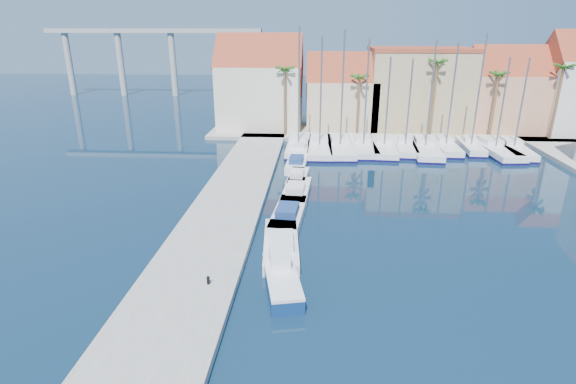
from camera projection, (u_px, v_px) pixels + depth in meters
The scene contains 34 objects.
ground at pixel (341, 324), 23.59m from camera, with size 260.00×260.00×0.00m, color #081C30.
quay_west at pixel (223, 215), 36.72m from camera, with size 6.00×77.00×0.50m, color gray.
shore_north at pixel (393, 129), 67.84m from camera, with size 54.00×16.00×0.50m, color gray.
bollard at pixel (208, 280), 26.24m from camera, with size 0.19×0.19×0.48m, color black.
fishing_boat at pixel (282, 278), 26.67m from camera, with size 2.92×5.76×1.92m.
motorboat_west_0 at pixel (281, 244), 31.12m from camera, with size 2.95×7.47×1.40m.
motorboat_west_1 at pixel (288, 214), 36.17m from camera, with size 2.87×7.35×1.40m.
motorboat_west_2 at pixel (296, 192), 41.08m from camera, with size 2.64×7.07×1.40m.
motorboat_west_3 at pixel (298, 178), 44.91m from camera, with size 2.19×5.65×1.40m.
motorboat_west_4 at pixel (297, 163), 49.76m from camera, with size 2.35×6.62×1.40m.
motorboat_west_5 at pixel (300, 150), 54.99m from camera, with size 2.97×7.22×1.40m.
motorboat_west_6 at pixel (304, 140), 59.93m from camera, with size 2.23×6.70×1.40m.
sailboat_0 at pixel (299, 145), 56.86m from camera, with size 2.97×10.60×14.79m.
sailboat_1 at pixel (319, 146), 56.45m from camera, with size 3.10×11.38×13.66m.
sailboat_2 at pixel (340, 146), 56.51m from camera, with size 3.61×11.67×14.42m.
sailboat_3 at pixel (363, 146), 56.82m from camera, with size 3.21×10.96×13.45m.
sailboat_4 at pixel (384, 146), 56.55m from camera, with size 3.66×11.08×11.44m.
sailboat_5 at pixel (405, 146), 56.68m from camera, with size 3.27×9.75×11.16m.
sailboat_6 at pixel (424, 147), 56.09m from camera, with size 3.96×12.00×13.29m.
sailboat_7 at pixel (445, 145), 56.87m from camera, with size 2.77×9.53×12.93m.
sailboat_8 at pixel (470, 146), 56.57m from camera, with size 2.57×8.22×14.09m.
sailboat_9 at pixel (493, 148), 55.79m from camera, with size 4.05×11.87×11.45m.
sailboat_10 at pixel (512, 148), 55.71m from camera, with size 3.37×10.62×11.41m.
building_0 at pixel (260, 86), 66.00m from camera, with size 12.30×9.00×13.50m.
building_1 at pixel (342, 95), 65.67m from camera, with size 10.30×8.00×11.00m.
building_2 at pixel (417, 89), 65.58m from camera, with size 14.20×10.20×11.50m.
building_3 at pixel (504, 93), 64.03m from camera, with size 10.30×8.00×12.00m.
building_4 at pixel (575, 86), 62.15m from camera, with size 8.30×8.00×14.00m.
palm_0 at pixel (285, 72), 60.18m from camera, with size 2.60×2.60×10.15m.
palm_1 at pixel (360, 79), 59.88m from camera, with size 2.60×2.60×9.15m.
palm_2 at pixel (437, 65), 58.61m from camera, with size 2.60×2.60×11.15m.
palm_3 at pixel (498, 77), 58.59m from camera, with size 2.60×2.60×9.65m.
palm_4 at pixel (563, 70), 57.76m from camera, with size 2.60×2.60×10.65m.
viaduct at pixel (149, 49), 99.32m from camera, with size 48.00×2.20×14.45m.
Camera 1 is at (-1.44, -19.90, 14.64)m, focal length 28.00 mm.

